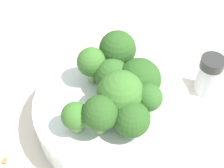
# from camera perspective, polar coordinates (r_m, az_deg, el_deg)

# --- Properties ---
(ground_plane) EXTENTS (3.00, 3.00, 0.00)m
(ground_plane) POSITION_cam_1_polar(r_m,az_deg,el_deg) (0.44, 0.00, -6.93)
(ground_plane) COLOR beige
(bowl) EXTENTS (0.20, 0.20, 0.05)m
(bowl) POSITION_cam_1_polar(r_m,az_deg,el_deg) (0.42, 0.00, -5.07)
(bowl) COLOR silver
(bowl) RESTS_ON ground_plane
(broccoli_floret_0) EXTENTS (0.06, 0.06, 0.06)m
(broccoli_floret_0) POSITION_cam_1_polar(r_m,az_deg,el_deg) (0.36, 1.57, -1.87)
(broccoli_floret_0) COLOR #84AD66
(broccoli_floret_0) RESTS_ON bowl
(broccoli_floret_1) EXTENTS (0.03, 0.03, 0.04)m
(broccoli_floret_1) POSITION_cam_1_polar(r_m,az_deg,el_deg) (0.36, -6.71, -5.95)
(broccoli_floret_1) COLOR #8EB770
(broccoli_floret_1) RESTS_ON bowl
(broccoli_floret_2) EXTENTS (0.03, 0.03, 0.05)m
(broccoli_floret_2) POSITION_cam_1_polar(r_m,az_deg,el_deg) (0.37, 6.68, -2.77)
(broccoli_floret_2) COLOR #8EB770
(broccoli_floret_2) RESTS_ON bowl
(broccoli_floret_3) EXTENTS (0.06, 0.06, 0.06)m
(broccoli_floret_3) POSITION_cam_1_polar(r_m,az_deg,el_deg) (0.39, 4.99, 0.74)
(broccoli_floret_3) COLOR #84AD66
(broccoli_floret_3) RESTS_ON bowl
(broccoli_floret_4) EXTENTS (0.05, 0.05, 0.06)m
(broccoli_floret_4) POSITION_cam_1_polar(r_m,az_deg,el_deg) (0.41, 1.02, 6.30)
(broccoli_floret_4) COLOR #84AD66
(broccoli_floret_4) RESTS_ON bowl
(broccoli_floret_5) EXTENTS (0.04, 0.04, 0.05)m
(broccoli_floret_5) POSITION_cam_1_polar(r_m,az_deg,el_deg) (0.40, -3.75, 3.86)
(broccoli_floret_5) COLOR #8EB770
(broccoli_floret_5) RESTS_ON bowl
(broccoli_floret_6) EXTENTS (0.04, 0.04, 0.05)m
(broccoli_floret_6) POSITION_cam_1_polar(r_m,az_deg,el_deg) (0.39, 0.08, 1.40)
(broccoli_floret_6) COLOR #84AD66
(broccoli_floret_6) RESTS_ON bowl
(broccoli_floret_7) EXTENTS (0.04, 0.04, 0.06)m
(broccoli_floret_7) POSITION_cam_1_polar(r_m,az_deg,el_deg) (0.35, -2.13, -5.44)
(broccoli_floret_7) COLOR #8EB770
(broccoli_floret_7) RESTS_ON bowl
(broccoli_floret_8) EXTENTS (0.04, 0.04, 0.05)m
(broccoli_floret_8) POSITION_cam_1_polar(r_m,az_deg,el_deg) (0.35, 3.63, -6.55)
(broccoli_floret_8) COLOR #8EB770
(broccoli_floret_8) RESTS_ON bowl
(pepper_shaker) EXTENTS (0.03, 0.03, 0.06)m
(pepper_shaker) POSITION_cam_1_polar(r_m,az_deg,el_deg) (0.47, 17.23, 1.59)
(pepper_shaker) COLOR #B2B7BC
(pepper_shaker) RESTS_ON ground_plane
(almond_crumb_2) EXTENTS (0.01, 0.01, 0.01)m
(almond_crumb_2) POSITION_cam_1_polar(r_m,az_deg,el_deg) (0.43, -19.12, -13.03)
(almond_crumb_2) COLOR olive
(almond_crumb_2) RESTS_ON ground_plane
(almond_crumb_3) EXTENTS (0.01, 0.01, 0.01)m
(almond_crumb_3) POSITION_cam_1_polar(r_m,az_deg,el_deg) (0.51, -3.95, 3.49)
(almond_crumb_3) COLOR #AD7F4C
(almond_crumb_3) RESTS_ON ground_plane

